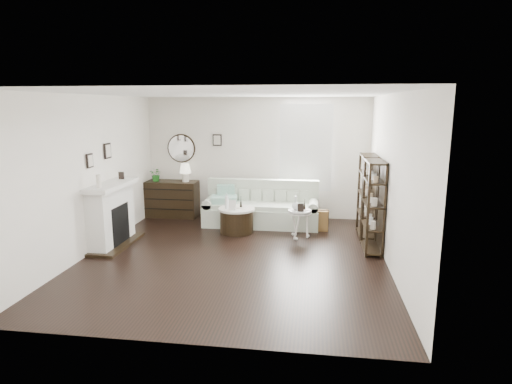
# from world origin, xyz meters

# --- Properties ---
(room) EXTENTS (5.50, 5.50, 5.50)m
(room) POSITION_xyz_m (0.73, 2.70, 1.60)
(room) COLOR black
(room) RESTS_ON ground
(fireplace) EXTENTS (0.50, 1.40, 1.84)m
(fireplace) POSITION_xyz_m (-2.32, 0.30, 0.54)
(fireplace) COLOR white
(fireplace) RESTS_ON ground
(shelf_unit_far) EXTENTS (0.30, 0.80, 1.60)m
(shelf_unit_far) POSITION_xyz_m (2.33, 1.55, 0.80)
(shelf_unit_far) COLOR black
(shelf_unit_far) RESTS_ON ground
(shelf_unit_near) EXTENTS (0.30, 0.80, 1.60)m
(shelf_unit_near) POSITION_xyz_m (2.33, 0.65, 0.80)
(shelf_unit_near) COLOR black
(shelf_unit_near) RESTS_ON ground
(sofa) EXTENTS (2.42, 0.84, 0.94)m
(sofa) POSITION_xyz_m (0.20, 2.07, 0.31)
(sofa) COLOR #AEB9A5
(sofa) RESTS_ON ground
(quilt) EXTENTS (0.62, 0.54, 0.14)m
(quilt) POSITION_xyz_m (-0.59, 1.95, 0.55)
(quilt) COLOR #289571
(quilt) RESTS_ON sofa
(suitcase) EXTENTS (0.63, 0.22, 0.42)m
(suitcase) POSITION_xyz_m (1.29, 1.79, 0.21)
(suitcase) COLOR brown
(suitcase) RESTS_ON ground
(dresser) EXTENTS (1.23, 0.53, 0.82)m
(dresser) POSITION_xyz_m (-1.95, 2.47, 0.41)
(dresser) COLOR black
(dresser) RESTS_ON ground
(table_lamp) EXTENTS (0.31, 0.31, 0.41)m
(table_lamp) POSITION_xyz_m (-1.59, 2.47, 1.03)
(table_lamp) COLOR beige
(table_lamp) RESTS_ON dresser
(potted_plant) EXTENTS (0.32, 0.29, 0.31)m
(potted_plant) POSITION_xyz_m (-2.26, 2.42, 0.98)
(potted_plant) COLOR #1D631C
(potted_plant) RESTS_ON dresser
(drum_table) EXTENTS (0.73, 0.73, 0.50)m
(drum_table) POSITION_xyz_m (-0.22, 1.40, 0.26)
(drum_table) COLOR black
(drum_table) RESTS_ON ground
(pedestal_table) EXTENTS (0.46, 0.46, 0.55)m
(pedestal_table) POSITION_xyz_m (1.04, 1.21, 0.51)
(pedestal_table) COLOR white
(pedestal_table) RESTS_ON ground
(eiffel_drum) EXTENTS (0.12, 0.12, 0.21)m
(eiffel_drum) POSITION_xyz_m (-0.14, 1.45, 0.61)
(eiffel_drum) COLOR black
(eiffel_drum) RESTS_ON drum_table
(bottle_drum) EXTENTS (0.07, 0.07, 0.32)m
(bottle_drum) POSITION_xyz_m (-0.40, 1.32, 0.66)
(bottle_drum) COLOR silver
(bottle_drum) RESTS_ON drum_table
(card_frame_drum) EXTENTS (0.15, 0.07, 0.20)m
(card_frame_drum) POSITION_xyz_m (-0.27, 1.22, 0.61)
(card_frame_drum) COLOR silver
(card_frame_drum) RESTS_ON drum_table
(eiffel_ped) EXTENTS (0.13, 0.13, 0.19)m
(eiffel_ped) POSITION_xyz_m (1.13, 1.24, 0.65)
(eiffel_ped) COLOR black
(eiffel_ped) RESTS_ON pedestal_table
(flask_ped) EXTENTS (0.14, 0.14, 0.27)m
(flask_ped) POSITION_xyz_m (0.96, 1.23, 0.69)
(flask_ped) COLOR silver
(flask_ped) RESTS_ON pedestal_table
(card_frame_ped) EXTENTS (0.12, 0.06, 0.15)m
(card_frame_ped) POSITION_xyz_m (1.06, 1.09, 0.63)
(card_frame_ped) COLOR black
(card_frame_ped) RESTS_ON pedestal_table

